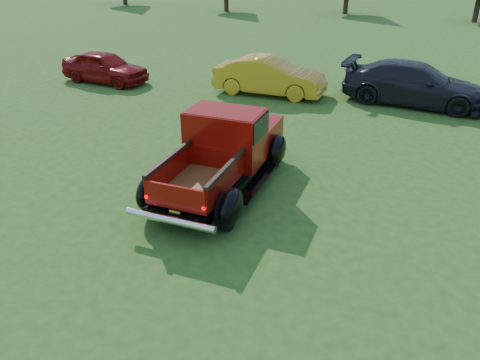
% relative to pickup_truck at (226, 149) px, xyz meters
% --- Properties ---
extents(ground, '(120.00, 120.00, 0.00)m').
position_rel_pickup_truck_xyz_m(ground, '(0.82, -1.84, -0.81)').
color(ground, '#244C15').
rests_on(ground, ground).
extents(pickup_truck, '(2.20, 4.64, 1.71)m').
position_rel_pickup_truck_xyz_m(pickup_truck, '(0.00, 0.00, 0.00)').
color(pickup_truck, black).
rests_on(pickup_truck, ground).
extents(show_car_red, '(3.61, 1.69, 1.19)m').
position_rel_pickup_truck_xyz_m(show_car_red, '(-7.68, 6.22, -0.22)').
color(show_car_red, maroon).
rests_on(show_car_red, ground).
extents(show_car_yellow, '(3.98, 1.39, 1.31)m').
position_rel_pickup_truck_xyz_m(show_car_yellow, '(-1.19, 6.97, -0.16)').
color(show_car_yellow, gold).
rests_on(show_car_yellow, ground).
extents(show_car_grey, '(4.93, 2.41, 1.38)m').
position_rel_pickup_truck_xyz_m(show_car_grey, '(3.72, 7.64, -0.12)').
color(show_car_grey, black).
rests_on(show_car_grey, ground).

